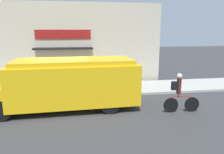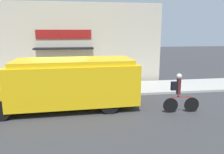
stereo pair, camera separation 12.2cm
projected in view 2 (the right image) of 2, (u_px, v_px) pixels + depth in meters
name	position (u px, v px, depth m)	size (l,w,h in m)	color
ground_plane	(64.00, 99.00, 11.15)	(70.00, 70.00, 0.00)	#38383A
sidewalk	(65.00, 90.00, 12.49)	(28.00, 2.80, 0.12)	#ADAAA3
storefront	(65.00, 44.00, 13.71)	(12.49, 0.95, 5.14)	beige
school_bus	(65.00, 83.00, 9.52)	(6.96, 2.69, 2.20)	yellow
cyclist	(179.00, 93.00, 9.12)	(1.56, 0.22, 1.68)	black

